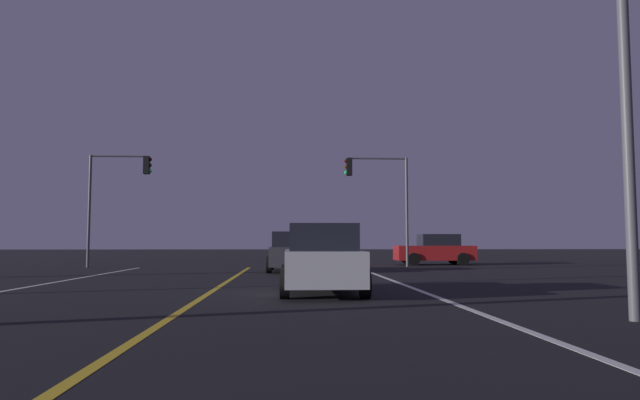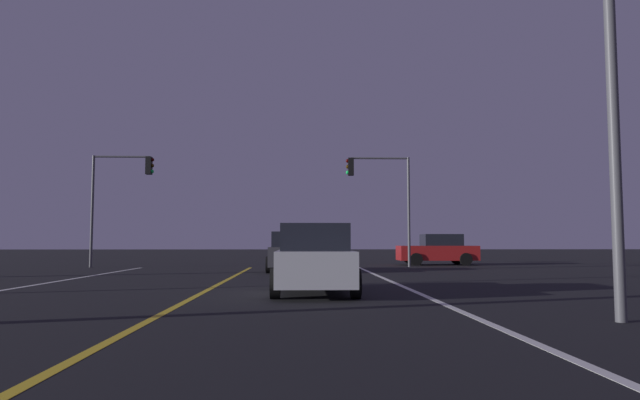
{
  "view_description": "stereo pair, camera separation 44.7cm",
  "coord_description": "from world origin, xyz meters",
  "px_view_note": "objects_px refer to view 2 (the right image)",
  "views": [
    {
      "loc": [
        1.98,
        1.5,
        1.27
      ],
      "look_at": [
        3.31,
        26.12,
        3.09
      ],
      "focal_mm": 31.98,
      "sensor_mm": 36.0,
      "label": 1
    },
    {
      "loc": [
        2.42,
        1.5,
        1.27
      ],
      "look_at": [
        3.31,
        26.12,
        3.09
      ],
      "focal_mm": 31.98,
      "sensor_mm": 36.0,
      "label": 2
    }
  ],
  "objects_px": {
    "car_ahead_far": "(291,252)",
    "car_lead_same_lane": "(314,260)",
    "traffic_light_near_right": "(379,185)",
    "traffic_light_near_left": "(122,184)",
    "car_crossing_side": "(438,250)"
  },
  "relations": [
    {
      "from": "car_ahead_far",
      "to": "car_crossing_side",
      "type": "xyz_separation_m",
      "value": [
        8.04,
        6.72,
        0.0
      ]
    },
    {
      "from": "traffic_light_near_left",
      "to": "car_lead_same_lane",
      "type": "bearing_deg",
      "value": -57.8
    },
    {
      "from": "car_crossing_side",
      "to": "traffic_light_near_right",
      "type": "height_order",
      "value": "traffic_light_near_right"
    },
    {
      "from": "car_crossing_side",
      "to": "traffic_light_near_right",
      "type": "bearing_deg",
      "value": 33.64
    },
    {
      "from": "car_lead_same_lane",
      "to": "traffic_light_near_right",
      "type": "distance_m",
      "value": 15.72
    },
    {
      "from": "car_lead_same_lane",
      "to": "traffic_light_near_left",
      "type": "distance_m",
      "value": 17.93
    },
    {
      "from": "car_ahead_far",
      "to": "car_lead_same_lane",
      "type": "height_order",
      "value": "same"
    },
    {
      "from": "car_ahead_far",
      "to": "traffic_light_near_right",
      "type": "relative_size",
      "value": 0.76
    },
    {
      "from": "car_lead_same_lane",
      "to": "traffic_light_near_right",
      "type": "relative_size",
      "value": 0.76
    },
    {
      "from": "car_ahead_far",
      "to": "car_lead_same_lane",
      "type": "bearing_deg",
      "value": -176.12
    },
    {
      "from": "car_crossing_side",
      "to": "traffic_light_near_right",
      "type": "distance_m",
      "value": 5.48
    },
    {
      "from": "car_lead_same_lane",
      "to": "traffic_light_near_left",
      "type": "xyz_separation_m",
      "value": [
        -9.38,
        14.9,
        3.36
      ]
    },
    {
      "from": "car_lead_same_lane",
      "to": "traffic_light_near_right",
      "type": "bearing_deg",
      "value": -14.02
    },
    {
      "from": "traffic_light_near_left",
      "to": "traffic_light_near_right",
      "type": "bearing_deg",
      "value": 0.0
    },
    {
      "from": "car_crossing_side",
      "to": "traffic_light_near_left",
      "type": "bearing_deg",
      "value": 8.16
    }
  ]
}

